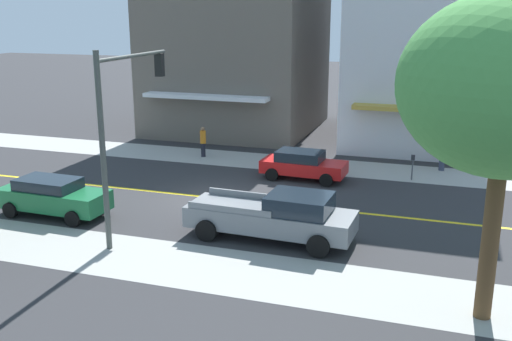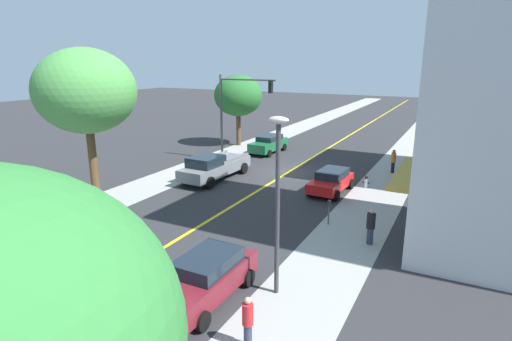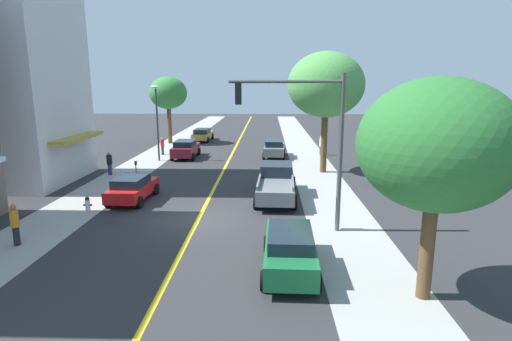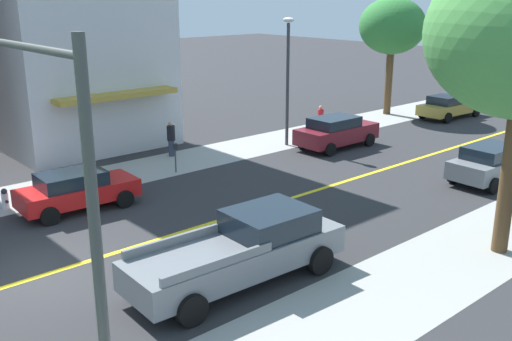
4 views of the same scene
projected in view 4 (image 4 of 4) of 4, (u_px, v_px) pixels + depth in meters
ground_plane at (41, 276)px, 16.08m from camera, size 140.00×140.00×0.00m
road_centerline_stripe at (41, 276)px, 16.08m from camera, size 0.20×126.00×0.00m
street_tree_left_near at (392, 27)px, 35.94m from camera, size 4.05×4.05×7.19m
fire_hydrant at (5, 199)px, 20.93m from camera, size 0.44×0.24×0.77m
parking_meter at (175, 153)px, 25.09m from camera, size 0.12×0.18×1.28m
traffic_light_mast at (54, 161)px, 10.25m from camera, size 4.88×0.32×6.89m
street_lamp at (288, 68)px, 28.76m from camera, size 0.70×0.36×6.30m
red_sedan_left_curb at (77, 189)px, 20.80m from camera, size 2.09×4.20×1.41m
gold_sedan_left_curb at (450, 106)px, 36.13m from camera, size 2.10×4.70×1.42m
grey_sedan_right_curb at (492, 163)px, 23.86m from camera, size 2.11×4.21×1.54m
maroon_sedan_left_curb at (336, 131)px, 29.14m from camera, size 2.05×4.44×1.57m
grey_pickup_truck at (244, 249)px, 15.58m from camera, size 2.46×6.23×1.82m
pedestrian_black_shirt at (171, 138)px, 27.61m from camera, size 0.38×0.38×1.67m
pedestrian_red_shirt at (320, 119)px, 31.86m from camera, size 0.33×0.33×1.59m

